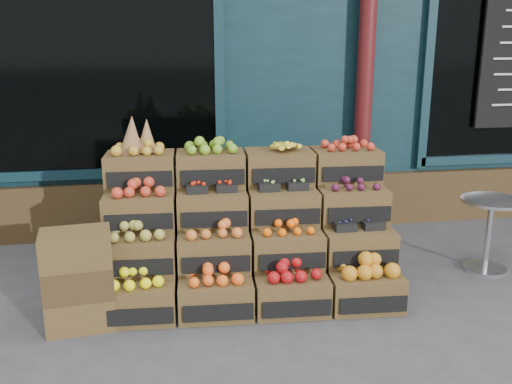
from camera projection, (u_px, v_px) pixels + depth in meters
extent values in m
plane|color=#434345|center=(296.00, 321.00, 4.39)|extent=(60.00, 60.00, 0.00)
cube|color=#0D252C|center=(221.00, 16.00, 8.69)|extent=(12.00, 6.00, 4.80)
cube|color=#0D252C|center=(251.00, 95.00, 6.13)|extent=(12.00, 0.12, 3.00)
cube|color=#3E2E19|center=(252.00, 204.00, 6.38)|extent=(12.00, 0.18, 0.60)
cube|color=black|center=(95.00, 73.00, 5.74)|extent=(2.40, 0.06, 2.00)
cylinder|color=#4C1112|center=(365.00, 86.00, 6.10)|extent=(0.18, 0.18, 3.20)
cube|color=brown|center=(138.00, 301.00, 4.40)|extent=(0.60, 0.43, 0.29)
cube|color=black|center=(136.00, 317.00, 4.21)|extent=(0.53, 0.05, 0.13)
cube|color=#FEFD0E|center=(137.00, 278.00, 4.35)|extent=(0.48, 0.33, 0.09)
cube|color=brown|center=(216.00, 297.00, 4.47)|extent=(0.60, 0.43, 0.29)
cube|color=black|center=(217.00, 313.00, 4.27)|extent=(0.53, 0.05, 0.13)
cube|color=#FF5D19|center=(215.00, 274.00, 4.41)|extent=(0.48, 0.33, 0.10)
cube|color=brown|center=(291.00, 293.00, 4.53)|extent=(0.60, 0.43, 0.29)
cube|color=black|center=(296.00, 309.00, 4.33)|extent=(0.53, 0.05, 0.13)
cube|color=#9F0E10|center=(292.00, 270.00, 4.47)|extent=(0.48, 0.33, 0.11)
cube|color=brown|center=(365.00, 290.00, 4.59)|extent=(0.60, 0.43, 0.29)
cube|color=black|center=(372.00, 305.00, 4.39)|extent=(0.53, 0.05, 0.13)
cube|color=#C47718|center=(366.00, 266.00, 4.53)|extent=(0.48, 0.33, 0.13)
cube|color=brown|center=(139.00, 254.00, 4.56)|extent=(0.60, 0.43, 0.29)
cube|color=black|center=(137.00, 268.00, 4.37)|extent=(0.53, 0.05, 0.13)
cube|color=olive|center=(138.00, 231.00, 4.51)|extent=(0.48, 0.33, 0.10)
cube|color=brown|center=(214.00, 251.00, 4.62)|extent=(0.60, 0.43, 0.29)
cube|color=black|center=(215.00, 265.00, 4.43)|extent=(0.53, 0.05, 0.13)
cube|color=orange|center=(213.00, 229.00, 4.57)|extent=(0.48, 0.33, 0.09)
cube|color=brown|center=(287.00, 248.00, 4.68)|extent=(0.60, 0.43, 0.29)
cube|color=black|center=(291.00, 262.00, 4.49)|extent=(0.53, 0.05, 0.13)
cube|color=#FF5C07|center=(287.00, 227.00, 4.63)|extent=(0.48, 0.33, 0.08)
cube|color=brown|center=(358.00, 246.00, 4.75)|extent=(0.60, 0.43, 0.29)
cube|color=black|center=(365.00, 258.00, 4.55)|extent=(0.53, 0.05, 0.13)
cube|color=#191B49|center=(359.00, 227.00, 4.70)|extent=(0.48, 0.33, 0.03)
cube|color=brown|center=(140.00, 211.00, 4.72)|extent=(0.60, 0.43, 0.29)
cube|color=black|center=(138.00, 222.00, 4.52)|extent=(0.53, 0.05, 0.13)
cube|color=#BF3821|center=(138.00, 188.00, 4.67)|extent=(0.48, 0.33, 0.10)
cube|color=brown|center=(212.00, 208.00, 4.78)|extent=(0.60, 0.43, 0.29)
cube|color=black|center=(213.00, 220.00, 4.58)|extent=(0.53, 0.05, 0.13)
cube|color=#B71F0C|center=(212.00, 190.00, 4.74)|extent=(0.48, 0.33, 0.04)
cube|color=brown|center=(283.00, 206.00, 4.84)|extent=(0.60, 0.43, 0.29)
cube|color=black|center=(287.00, 217.00, 4.64)|extent=(0.53, 0.05, 0.13)
cube|color=#76A850|center=(283.00, 188.00, 4.80)|extent=(0.48, 0.33, 0.03)
cube|color=brown|center=(352.00, 204.00, 4.90)|extent=(0.60, 0.43, 0.29)
cube|color=black|center=(358.00, 215.00, 4.71)|extent=(0.53, 0.05, 0.13)
cube|color=#46122B|center=(353.00, 184.00, 4.85)|extent=(0.48, 0.33, 0.07)
cube|color=brown|center=(140.00, 170.00, 4.87)|extent=(0.60, 0.43, 0.29)
cube|color=black|center=(138.00, 179.00, 4.68)|extent=(0.53, 0.05, 0.13)
cube|color=#B78B27|center=(139.00, 148.00, 4.82)|extent=(0.48, 0.33, 0.10)
cube|color=brown|center=(211.00, 168.00, 4.94)|extent=(0.60, 0.43, 0.29)
cube|color=black|center=(211.00, 178.00, 4.74)|extent=(0.53, 0.05, 0.13)
cube|color=#70A222|center=(210.00, 146.00, 4.88)|extent=(0.48, 0.33, 0.10)
cube|color=brown|center=(279.00, 167.00, 5.00)|extent=(0.60, 0.43, 0.29)
cube|color=black|center=(283.00, 176.00, 4.80)|extent=(0.53, 0.05, 0.13)
cube|color=yellow|center=(279.00, 146.00, 4.95)|extent=(0.48, 0.33, 0.09)
cube|color=brown|center=(346.00, 165.00, 5.06)|extent=(0.60, 0.43, 0.29)
cube|color=black|center=(352.00, 174.00, 4.86)|extent=(0.53, 0.05, 0.13)
cube|color=red|center=(347.00, 144.00, 5.01)|extent=(0.48, 0.33, 0.09)
cube|color=#3E2E19|center=(251.00, 282.00, 4.73)|extent=(2.40, 0.53, 0.29)
cube|color=#3E2E19|center=(248.00, 255.00, 4.93)|extent=(2.40, 0.53, 0.58)
cube|color=#3E2E19|center=(245.00, 230.00, 5.12)|extent=(2.40, 0.53, 0.87)
cone|color=olive|center=(132.00, 134.00, 4.78)|extent=(0.20, 0.20, 0.33)
cone|color=olive|center=(147.00, 136.00, 4.85)|extent=(0.18, 0.18, 0.29)
cube|color=brown|center=(81.00, 310.00, 4.29)|extent=(0.54, 0.40, 0.25)
cube|color=#3E2E19|center=(79.00, 280.00, 4.22)|extent=(0.54, 0.40, 0.25)
cube|color=brown|center=(76.00, 248.00, 4.16)|extent=(0.54, 0.40, 0.25)
cylinder|color=#B9BDC1|center=(484.00, 268.00, 5.35)|extent=(0.40, 0.40, 0.03)
cylinder|color=#B9BDC1|center=(488.00, 236.00, 5.26)|extent=(0.05, 0.05, 0.66)
cylinder|color=#B9BDC1|center=(492.00, 201.00, 5.17)|extent=(0.55, 0.55, 0.03)
imported|color=#164D18|center=(141.00, 134.00, 6.62)|extent=(0.87, 0.75, 2.02)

